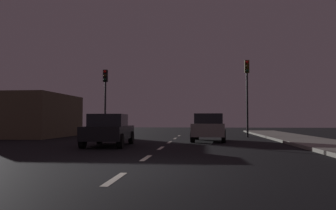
# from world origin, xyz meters

# --- Properties ---
(ground_plane) EXTENTS (80.00, 80.00, 0.00)m
(ground_plane) POSITION_xyz_m (0.00, 7.00, 0.00)
(ground_plane) COLOR black
(lane_stripe_nearest) EXTENTS (0.16, 1.60, 0.01)m
(lane_stripe_nearest) POSITION_xyz_m (0.00, -1.20, 0.00)
(lane_stripe_nearest) COLOR silver
(lane_stripe_nearest) RESTS_ON ground_plane
(lane_stripe_second) EXTENTS (0.16, 1.60, 0.01)m
(lane_stripe_second) POSITION_xyz_m (0.00, 2.60, 0.00)
(lane_stripe_second) COLOR silver
(lane_stripe_second) RESTS_ON ground_plane
(lane_stripe_third) EXTENTS (0.16, 1.60, 0.01)m
(lane_stripe_third) POSITION_xyz_m (0.00, 6.40, 0.00)
(lane_stripe_third) COLOR silver
(lane_stripe_third) RESTS_ON ground_plane
(lane_stripe_fourth) EXTENTS (0.16, 1.60, 0.01)m
(lane_stripe_fourth) POSITION_xyz_m (0.00, 10.20, 0.00)
(lane_stripe_fourth) COLOR silver
(lane_stripe_fourth) RESTS_ON ground_plane
(lane_stripe_fifth) EXTENTS (0.16, 1.60, 0.01)m
(lane_stripe_fifth) POSITION_xyz_m (0.00, 14.00, 0.00)
(lane_stripe_fifth) COLOR silver
(lane_stripe_fifth) RESTS_ON ground_plane
(lane_stripe_sixth) EXTENTS (0.16, 1.60, 0.01)m
(lane_stripe_sixth) POSITION_xyz_m (0.00, 17.80, 0.00)
(lane_stripe_sixth) COLOR silver
(lane_stripe_sixth) RESTS_ON ground_plane
(traffic_signal_left) EXTENTS (0.32, 0.38, 4.93)m
(traffic_signal_left) POSITION_xyz_m (-5.33, 15.97, 3.45)
(traffic_signal_left) COLOR #2D2D30
(traffic_signal_left) RESTS_ON ground_plane
(traffic_signal_right) EXTENTS (0.32, 0.38, 5.45)m
(traffic_signal_right) POSITION_xyz_m (4.95, 15.97, 3.79)
(traffic_signal_right) COLOR black
(traffic_signal_right) RESTS_ON ground_plane
(car_stopped_ahead) EXTENTS (2.08, 3.92, 1.57)m
(car_stopped_ahead) POSITION_xyz_m (2.18, 11.30, 0.79)
(car_stopped_ahead) COLOR gray
(car_stopped_ahead) RESTS_ON ground_plane
(car_adjacent_lane) EXTENTS (2.05, 4.10, 1.49)m
(car_adjacent_lane) POSITION_xyz_m (-2.57, 7.32, 0.75)
(car_adjacent_lane) COLOR black
(car_adjacent_lane) RESTS_ON ground_plane
(storefront_left) EXTENTS (5.49, 7.01, 3.06)m
(storefront_left) POSITION_xyz_m (-10.75, 15.09, 1.53)
(storefront_left) COLOR brown
(storefront_left) RESTS_ON ground_plane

